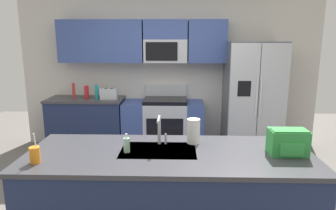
% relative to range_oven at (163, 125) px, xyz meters
% --- Properties ---
extents(ground_plane, '(9.00, 9.00, 0.00)m').
position_rel_range_oven_xyz_m(ground_plane, '(0.10, -1.80, -0.44)').
color(ground_plane, '#66605B').
rests_on(ground_plane, ground).
extents(kitchen_wall_unit, '(5.20, 0.43, 2.60)m').
position_rel_range_oven_xyz_m(kitchen_wall_unit, '(-0.05, 0.28, 1.03)').
color(kitchen_wall_unit, beige).
rests_on(kitchen_wall_unit, ground).
extents(back_counter, '(1.28, 0.63, 0.90)m').
position_rel_range_oven_xyz_m(back_counter, '(-1.33, -0.00, 0.01)').
color(back_counter, '#1E2A4D').
rests_on(back_counter, ground).
extents(range_oven, '(1.36, 0.61, 1.10)m').
position_rel_range_oven_xyz_m(range_oven, '(0.00, 0.00, 0.00)').
color(range_oven, '#B7BABF').
rests_on(range_oven, ground).
extents(refrigerator, '(0.90, 0.76, 1.85)m').
position_rel_range_oven_xyz_m(refrigerator, '(1.48, -0.07, 0.48)').
color(refrigerator, '#4C4F54').
rests_on(refrigerator, ground).
extents(island_counter, '(2.54, 0.98, 0.90)m').
position_rel_range_oven_xyz_m(island_counter, '(0.16, -2.49, 0.01)').
color(island_counter, '#1E2A4D').
rests_on(island_counter, ground).
extents(toaster, '(0.28, 0.16, 0.18)m').
position_rel_range_oven_xyz_m(toaster, '(-0.91, -0.05, 0.55)').
color(toaster, '#B7BABF').
rests_on(toaster, back_counter).
extents(pepper_mill, '(0.05, 0.05, 0.26)m').
position_rel_range_oven_xyz_m(pepper_mill, '(-1.52, -0.00, 0.59)').
color(pepper_mill, '#B2332D').
rests_on(pepper_mill, back_counter).
extents(bottle_teal, '(0.06, 0.06, 0.24)m').
position_rel_range_oven_xyz_m(bottle_teal, '(-1.12, -0.05, 0.58)').
color(bottle_teal, teal).
rests_on(bottle_teal, back_counter).
extents(bottle_red, '(0.08, 0.08, 0.21)m').
position_rel_range_oven_xyz_m(bottle_red, '(-1.30, 0.00, 0.56)').
color(bottle_red, red).
rests_on(bottle_red, back_counter).
extents(sink_faucet, '(0.08, 0.21, 0.28)m').
position_rel_range_oven_xyz_m(sink_faucet, '(0.07, -2.30, 0.62)').
color(sink_faucet, '#B7BABF').
rests_on(sink_faucet, island_counter).
extents(drink_cup_orange, '(0.08, 0.08, 0.25)m').
position_rel_range_oven_xyz_m(drink_cup_orange, '(-0.92, -2.76, 0.53)').
color(drink_cup_orange, orange).
rests_on(drink_cup_orange, island_counter).
extents(soap_dispenser, '(0.06, 0.06, 0.17)m').
position_rel_range_oven_xyz_m(soap_dispenser, '(-0.21, -2.50, 0.53)').
color(soap_dispenser, '#A5D8B2').
rests_on(soap_dispenser, island_counter).
extents(paper_towel_roll, '(0.12, 0.12, 0.24)m').
position_rel_range_oven_xyz_m(paper_towel_roll, '(0.39, -2.24, 0.58)').
color(paper_towel_roll, white).
rests_on(paper_towel_roll, island_counter).
extents(backpack, '(0.32, 0.22, 0.23)m').
position_rel_range_oven_xyz_m(backpack, '(1.20, -2.52, 0.57)').
color(backpack, green).
rests_on(backpack, island_counter).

